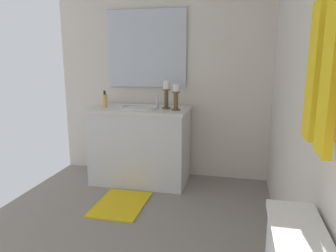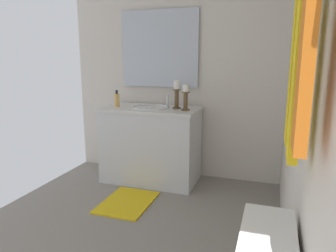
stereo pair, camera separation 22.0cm
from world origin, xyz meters
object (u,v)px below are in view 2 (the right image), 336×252
at_px(vanity_cabinet, 151,144).
at_px(towel_center, 298,76).
at_px(sink_basin, 151,111).
at_px(towel_near_vanity, 294,73).
at_px(candle_holder_short, 177,94).
at_px(bath_mat, 127,202).
at_px(candle_holder_tall, 186,97).
at_px(mirror, 159,49).
at_px(towel_near_corner, 306,61).
at_px(soap_bottle, 117,100).

distance_m(vanity_cabinet, towel_center, 2.61).
relative_size(sink_basin, towel_near_vanity, 0.76).
height_order(candle_holder_short, bath_mat, candle_holder_short).
bearing_deg(candle_holder_tall, mirror, -130.62).
bearing_deg(bath_mat, candle_holder_tall, 143.96).
bearing_deg(candle_holder_short, towel_near_corner, 23.79).
bearing_deg(soap_bottle, towel_center, 39.74).
xyz_separation_m(candle_holder_short, soap_bottle, (0.07, -0.66, -0.08)).
relative_size(soap_bottle, towel_center, 0.34).
bearing_deg(sink_basin, soap_bottle, -81.55).
bearing_deg(mirror, towel_near_vanity, 31.57).
distance_m(mirror, towel_near_vanity, 2.51).
bearing_deg(towel_center, vanity_cabinet, -147.78).
relative_size(mirror, candle_holder_tall, 3.43).
height_order(vanity_cabinet, towel_center, towel_center).
relative_size(towel_near_vanity, towel_center, 1.00).
bearing_deg(towel_near_corner, towel_near_vanity, 180.00).
xyz_separation_m(candle_holder_short, bath_mat, (0.64, -0.29, -0.97)).
bearing_deg(towel_near_corner, soap_bottle, -143.23).
distance_m(mirror, bath_mat, 1.69).
bearing_deg(mirror, candle_holder_tall, 49.38).
xyz_separation_m(vanity_cabinet, soap_bottle, (0.06, -0.37, 0.48)).
bearing_deg(bath_mat, sink_basin, 179.91).
height_order(candle_holder_tall, towel_near_vanity, towel_near_vanity).
bearing_deg(bath_mat, towel_near_corner, 37.92).
xyz_separation_m(candle_holder_tall, towel_center, (2.01, 0.90, 0.33)).
relative_size(sink_basin, candle_holder_tall, 1.54).
bearing_deg(towel_near_corner, vanity_cabinet, -150.40).
distance_m(towel_center, bath_mat, 2.34).
height_order(sink_basin, towel_near_vanity, towel_near_vanity).
distance_m(sink_basin, soap_bottle, 0.39).
height_order(candle_holder_tall, candle_holder_short, candle_holder_short).
relative_size(mirror, candle_holder_short, 3.06).
relative_size(sink_basin, candle_holder_short, 1.38).
bearing_deg(mirror, towel_center, 29.05).
distance_m(towel_center, towel_near_corner, 0.23).
bearing_deg(mirror, candle_holder_short, 47.32).
relative_size(mirror, soap_bottle, 4.96).
relative_size(soap_bottle, towel_near_vanity, 0.34).
xyz_separation_m(candle_holder_tall, soap_bottle, (-0.01, -0.78, -0.06)).
distance_m(towel_near_vanity, towel_center, 0.23).
bearing_deg(towel_center, sink_basin, -147.80).
bearing_deg(soap_bottle, vanity_cabinet, 98.47).
distance_m(candle_holder_tall, towel_near_corner, 2.44).
bearing_deg(mirror, soap_bottle, -47.98).
height_order(sink_basin, mirror, mirror).
relative_size(mirror, towel_near_vanity, 1.69).
bearing_deg(towel_near_vanity, soap_bottle, -136.88).
bearing_deg(towel_center, mirror, -150.95).
bearing_deg(vanity_cabinet, soap_bottle, -81.53).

